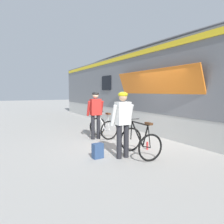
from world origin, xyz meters
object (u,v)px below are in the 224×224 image
at_px(backpack_on_platform, 98,151).
at_px(water_bottle_near_the_bikes, 147,146).
at_px(bicycle_near_white, 103,127).
at_px(cyclist_near_in_red, 96,111).
at_px(train_car, 164,87).
at_px(cyclist_far_in_white, 123,119).
at_px(bicycle_far_black, 140,142).

distance_m(backpack_on_platform, water_bottle_near_the_bikes, 1.69).
bearing_deg(water_bottle_near_the_bikes, bicycle_near_white, 100.19).
distance_m(cyclist_near_in_red, water_bottle_near_the_bikes, 2.43).
bearing_deg(bicycle_near_white, train_car, 6.91).
height_order(cyclist_far_in_white, water_bottle_near_the_bikes, cyclist_far_in_white).
xyz_separation_m(train_car, backpack_on_platform, (-4.71, -2.73, -1.77)).
xyz_separation_m(cyclist_far_in_white, backpack_on_platform, (-0.60, 0.28, -0.85)).
height_order(bicycle_far_black, water_bottle_near_the_bikes, bicycle_far_black).
relative_size(train_car, cyclist_far_in_white, 11.92).
height_order(backpack_on_platform, water_bottle_near_the_bikes, backpack_on_platform).
xyz_separation_m(backpack_on_platform, water_bottle_near_the_bikes, (1.69, 0.06, -0.08)).
height_order(bicycle_near_white, bicycle_far_black, same).
distance_m(bicycle_near_white, backpack_on_platform, 2.65).
relative_size(train_car, bicycle_far_black, 18.75).
relative_size(bicycle_near_white, bicycle_far_black, 0.96).
bearing_deg(backpack_on_platform, water_bottle_near_the_bikes, -4.40).
relative_size(cyclist_near_in_red, cyclist_far_in_white, 1.00).
bearing_deg(train_car, backpack_on_platform, -149.87).
distance_m(cyclist_near_in_red, backpack_on_platform, 2.48).
relative_size(train_car, backpack_on_platform, 52.49).
xyz_separation_m(bicycle_near_white, backpack_on_platform, (-1.28, -2.32, -0.20)).
distance_m(train_car, cyclist_far_in_white, 5.17).
relative_size(train_car, water_bottle_near_the_bikes, 88.16).
height_order(train_car, bicycle_near_white, train_car).
bearing_deg(bicycle_far_black, backpack_on_platform, 162.25).
relative_size(cyclist_near_in_red, bicycle_near_white, 1.64).
bearing_deg(backpack_on_platform, train_car, 23.59).
xyz_separation_m(train_car, cyclist_near_in_red, (-3.82, -0.57, -0.91)).
height_order(cyclist_far_in_white, bicycle_near_white, cyclist_far_in_white).
height_order(train_car, cyclist_far_in_white, train_car).
relative_size(backpack_on_platform, water_bottle_near_the_bikes, 1.68).
distance_m(train_car, cyclist_near_in_red, 3.97).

